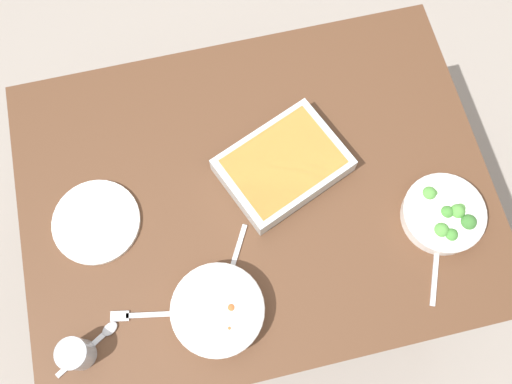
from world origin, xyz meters
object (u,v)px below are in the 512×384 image
at_px(stew_bowl, 218,310).
at_px(broccoli_bowl, 444,214).
at_px(drink_cup, 77,354).
at_px(baking_dish, 283,165).
at_px(spoon_by_broccoli, 436,260).
at_px(fork_on_table, 142,315).
at_px(spoon_spare, 96,341).
at_px(side_plate, 96,222).
at_px(spoon_by_stew, 232,268).

bearing_deg(stew_bowl, broccoli_bowl, 9.82).
bearing_deg(drink_cup, baking_dish, 31.04).
xyz_separation_m(baking_dish, spoon_by_broccoli, (0.31, -0.32, -0.03)).
distance_m(baking_dish, fork_on_table, 0.50).
distance_m(stew_bowl, spoon_spare, 0.30).
relative_size(drink_cup, side_plate, 0.39).
distance_m(spoon_by_stew, fork_on_table, 0.24).
xyz_separation_m(spoon_by_stew, fork_on_table, (-0.23, -0.06, -0.00)).
relative_size(drink_cup, spoon_by_broccoli, 0.51).
bearing_deg(spoon_spare, broccoli_bowl, 6.70).
bearing_deg(spoon_spare, drink_cup, -149.92).
distance_m(broccoli_bowl, baking_dish, 0.42).
xyz_separation_m(baking_dish, spoon_by_stew, (-0.18, -0.22, -0.03)).
distance_m(spoon_by_broccoli, fork_on_table, 0.73).
distance_m(baking_dish, spoon_by_broccoli, 0.44).
xyz_separation_m(stew_bowl, side_plate, (-0.25, 0.29, -0.03)).
height_order(drink_cup, spoon_by_broccoli, drink_cup).
bearing_deg(spoon_spare, side_plate, 81.93).
height_order(baking_dish, side_plate, baking_dish).
xyz_separation_m(broccoli_bowl, spoon_by_stew, (-0.54, -0.01, -0.03)).
height_order(side_plate, spoon_by_stew, side_plate).
distance_m(spoon_spare, fork_on_table, 0.12).
bearing_deg(broccoli_bowl, spoon_by_stew, -179.30).
bearing_deg(fork_on_table, spoon_spare, -162.78).
bearing_deg(drink_cup, broccoli_bowl, 7.76).
height_order(broccoli_bowl, drink_cup, drink_cup).
xyz_separation_m(spoon_by_broccoli, spoon_spare, (-0.84, -0.00, 0.00)).
xyz_separation_m(stew_bowl, spoon_by_broccoli, (0.55, 0.00, -0.03)).
distance_m(stew_bowl, spoon_by_broccoli, 0.55).
relative_size(spoon_by_broccoli, spoon_spare, 1.04).
xyz_separation_m(baking_dish, side_plate, (-0.49, -0.03, -0.03)).
bearing_deg(side_plate, spoon_by_stew, -31.86).
relative_size(broccoli_bowl, spoon_by_stew, 1.26).
xyz_separation_m(broccoli_bowl, drink_cup, (-0.92, -0.13, 0.01)).
height_order(baking_dish, spoon_by_stew, baking_dish).
distance_m(broccoli_bowl, fork_on_table, 0.77).
relative_size(baking_dish, drink_cup, 4.25).
relative_size(stew_bowl, side_plate, 1.00).
bearing_deg(side_plate, spoon_spare, -98.07).
height_order(baking_dish, drink_cup, drink_cup).
height_order(stew_bowl, spoon_by_broccoli, stew_bowl).
bearing_deg(baking_dish, broccoli_bowl, -31.26).
height_order(spoon_spare, fork_on_table, spoon_spare).
bearing_deg(spoon_by_broccoli, broccoli_bowl, 65.75).
xyz_separation_m(baking_dish, spoon_spare, (-0.53, -0.32, -0.03)).
xyz_separation_m(drink_cup, side_plate, (0.08, 0.31, -0.03)).
relative_size(broccoli_bowl, baking_dish, 0.57).
relative_size(stew_bowl, spoon_spare, 1.36).
bearing_deg(drink_cup, fork_on_table, 20.62).
distance_m(stew_bowl, broccoli_bowl, 0.60).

